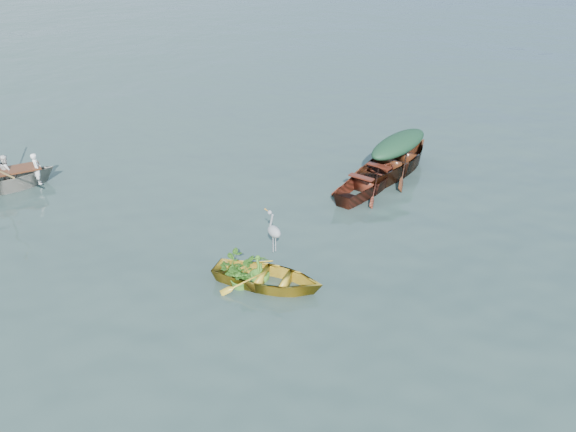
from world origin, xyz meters
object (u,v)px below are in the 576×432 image
green_tarp_boat (396,172)px  open_wooden_boat (369,190)px  heron (274,237)px  yellow_dinghy (268,286)px

green_tarp_boat → open_wooden_boat: bearing=90.0°
green_tarp_boat → heron: heron is taller
open_wooden_boat → green_tarp_boat: bearing=-90.4°
yellow_dinghy → green_tarp_boat: bearing=-12.9°
yellow_dinghy → heron: (0.40, 0.38, 0.85)m
yellow_dinghy → open_wooden_boat: size_ratio=0.71×
open_wooden_boat → heron: bearing=95.1°
open_wooden_boat → heron: size_ratio=4.48×
yellow_dinghy → open_wooden_boat: 5.38m
yellow_dinghy → green_tarp_boat: green_tarp_boat is taller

